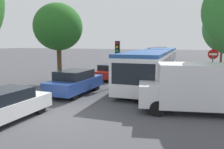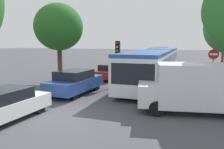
{
  "view_description": "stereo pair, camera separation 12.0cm",
  "coord_description": "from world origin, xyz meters",
  "px_view_note": "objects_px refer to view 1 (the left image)",
  "views": [
    {
      "loc": [
        5.4,
        -7.65,
        3.27
      ],
      "look_at": [
        0.2,
        5.55,
        1.2
      ],
      "focal_mm": 35.0,
      "sensor_mm": 36.0,
      "label": 1
    },
    {
      "loc": [
        5.51,
        -7.61,
        3.27
      ],
      "look_at": [
        0.2,
        5.55,
        1.2
      ],
      "focal_mm": 35.0,
      "sensor_mm": 36.0,
      "label": 2
    }
  ],
  "objects_px": {
    "articulated_bus": "(155,62)",
    "queued_car_tan": "(129,66)",
    "city_bus_rear": "(158,52)",
    "queued_car_blue": "(75,82)",
    "queued_car_red": "(110,72)",
    "tree_left_mid": "(58,27)",
    "queued_car_graphite": "(140,61)",
    "white_van": "(197,86)",
    "tree_right_far": "(223,36)",
    "traffic_light": "(117,53)",
    "no_entry_sign": "(213,63)",
    "queued_car_white": "(6,105)"
  },
  "relations": [
    {
      "from": "white_van",
      "to": "traffic_light",
      "type": "relative_size",
      "value": 1.56
    },
    {
      "from": "queued_car_blue",
      "to": "white_van",
      "type": "distance_m",
      "value": 7.45
    },
    {
      "from": "queued_car_graphite",
      "to": "no_entry_sign",
      "type": "distance_m",
      "value": 15.16
    },
    {
      "from": "white_van",
      "to": "tree_left_mid",
      "type": "relative_size",
      "value": 0.82
    },
    {
      "from": "city_bus_rear",
      "to": "queued_car_graphite",
      "type": "distance_m",
      "value": 13.87
    },
    {
      "from": "articulated_bus",
      "to": "queued_car_graphite",
      "type": "distance_m",
      "value": 10.49
    },
    {
      "from": "queued_car_tan",
      "to": "tree_right_far",
      "type": "distance_m",
      "value": 14.75
    },
    {
      "from": "white_van",
      "to": "city_bus_rear",
      "type": "bearing_deg",
      "value": -90.48
    },
    {
      "from": "queued_car_red",
      "to": "white_van",
      "type": "height_order",
      "value": "white_van"
    },
    {
      "from": "city_bus_rear",
      "to": "white_van",
      "type": "xyz_separation_m",
      "value": [
        7.38,
        -32.57,
        -0.13
      ]
    },
    {
      "from": "queued_car_red",
      "to": "tree_left_mid",
      "type": "bearing_deg",
      "value": 130.83
    },
    {
      "from": "city_bus_rear",
      "to": "queued_car_red",
      "type": "xyz_separation_m",
      "value": [
        0.01,
        -25.26,
        -0.68
      ]
    },
    {
      "from": "city_bus_rear",
      "to": "tree_right_far",
      "type": "bearing_deg",
      "value": -136.33
    },
    {
      "from": "queued_car_tan",
      "to": "queued_car_graphite",
      "type": "distance_m",
      "value": 5.76
    },
    {
      "from": "articulated_bus",
      "to": "white_van",
      "type": "distance_m",
      "value": 9.7
    },
    {
      "from": "no_entry_sign",
      "to": "tree_right_far",
      "type": "xyz_separation_m",
      "value": [
        2.0,
        16.8,
        2.33
      ]
    },
    {
      "from": "city_bus_rear",
      "to": "no_entry_sign",
      "type": "height_order",
      "value": "no_entry_sign"
    },
    {
      "from": "articulated_bus",
      "to": "queued_car_tan",
      "type": "distance_m",
      "value": 5.49
    },
    {
      "from": "white_van",
      "to": "tree_right_far",
      "type": "height_order",
      "value": "tree_right_far"
    },
    {
      "from": "tree_left_mid",
      "to": "tree_right_far",
      "type": "xyz_separation_m",
      "value": [
        13.72,
        18.49,
        -0.31
      ]
    },
    {
      "from": "white_van",
      "to": "tree_left_mid",
      "type": "distance_m",
      "value": 12.12
    },
    {
      "from": "traffic_light",
      "to": "no_entry_sign",
      "type": "distance_m",
      "value": 6.8
    },
    {
      "from": "queued_car_tan",
      "to": "tree_right_far",
      "type": "height_order",
      "value": "tree_right_far"
    },
    {
      "from": "queued_car_blue",
      "to": "tree_right_far",
      "type": "distance_m",
      "value": 24.29
    },
    {
      "from": "queued_car_tan",
      "to": "queued_car_blue",
      "type": "bearing_deg",
      "value": -179.16
    },
    {
      "from": "tree_right_far",
      "to": "city_bus_rear",
      "type": "bearing_deg",
      "value": 137.01
    },
    {
      "from": "articulated_bus",
      "to": "no_entry_sign",
      "type": "distance_m",
      "value": 5.37
    },
    {
      "from": "white_van",
      "to": "no_entry_sign",
      "type": "bearing_deg",
      "value": -111.88
    },
    {
      "from": "articulated_bus",
      "to": "queued_car_graphite",
      "type": "height_order",
      "value": "articulated_bus"
    },
    {
      "from": "queued_car_blue",
      "to": "queued_car_red",
      "type": "height_order",
      "value": "queued_car_blue"
    },
    {
      "from": "queued_car_blue",
      "to": "tree_left_mid",
      "type": "bearing_deg",
      "value": 47.5
    },
    {
      "from": "queued_car_blue",
      "to": "white_van",
      "type": "bearing_deg",
      "value": -98.45
    },
    {
      "from": "tree_right_far",
      "to": "tree_left_mid",
      "type": "bearing_deg",
      "value": -126.58
    },
    {
      "from": "tree_right_far",
      "to": "articulated_bus",
      "type": "bearing_deg",
      "value": -115.13
    },
    {
      "from": "tree_left_mid",
      "to": "tree_right_far",
      "type": "distance_m",
      "value": 23.02
    },
    {
      "from": "queued_car_tan",
      "to": "white_van",
      "type": "bearing_deg",
      "value": -149.62
    },
    {
      "from": "city_bus_rear",
      "to": "queued_car_blue",
      "type": "xyz_separation_m",
      "value": [
        0.05,
        -31.37,
        -0.59
      ]
    },
    {
      "from": "queued_car_white",
      "to": "tree_right_far",
      "type": "relative_size",
      "value": 0.63
    },
    {
      "from": "queued_car_tan",
      "to": "white_van",
      "type": "relative_size",
      "value": 0.74
    },
    {
      "from": "queued_car_white",
      "to": "tree_left_mid",
      "type": "height_order",
      "value": "tree_left_mid"
    },
    {
      "from": "queued_car_tan",
      "to": "tree_right_far",
      "type": "xyz_separation_m",
      "value": [
        10.26,
        10.0,
        3.52
      ]
    },
    {
      "from": "queued_car_red",
      "to": "tree_left_mid",
      "type": "height_order",
      "value": "tree_left_mid"
    },
    {
      "from": "white_van",
      "to": "queued_car_tan",
      "type": "bearing_deg",
      "value": -73.77
    },
    {
      "from": "queued_car_white",
      "to": "queued_car_red",
      "type": "relative_size",
      "value": 1.0
    },
    {
      "from": "queued_car_blue",
      "to": "no_entry_sign",
      "type": "distance_m",
      "value": 9.7
    },
    {
      "from": "queued_car_red",
      "to": "city_bus_rear",
      "type": "bearing_deg",
      "value": 0.93
    },
    {
      "from": "queued_car_white",
      "to": "queued_car_red",
      "type": "bearing_deg",
      "value": 0.45
    },
    {
      "from": "tree_right_far",
      "to": "queued_car_blue",
      "type": "bearing_deg",
      "value": -115.29
    },
    {
      "from": "queued_car_white",
      "to": "traffic_light",
      "type": "bearing_deg",
      "value": -11.39
    },
    {
      "from": "queued_car_graphite",
      "to": "white_van",
      "type": "height_order",
      "value": "white_van"
    }
  ]
}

